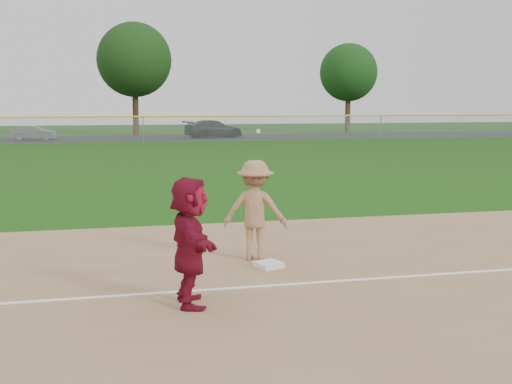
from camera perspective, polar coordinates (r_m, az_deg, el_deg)
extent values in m
plane|color=#19490E|center=(11.77, 1.69, -7.27)|extent=(160.00, 160.00, 0.00)
cube|color=white|center=(11.02, 2.77, -8.20)|extent=(60.00, 0.10, 0.01)
cube|color=black|center=(57.13, -10.33, 4.74)|extent=(120.00, 10.00, 0.01)
cube|color=white|center=(12.13, 1.13, -6.47)|extent=(0.57, 0.57, 0.10)
imported|color=maroon|center=(9.76, -5.90, -4.40)|extent=(0.62, 1.85, 1.98)
imported|color=#5A5D62|center=(56.19, -19.12, 4.99)|extent=(3.59, 1.30, 1.18)
imported|color=black|center=(57.11, -3.79, 5.63)|extent=(5.66, 3.50, 1.53)
imported|color=gray|center=(12.56, -0.07, -1.62)|extent=(1.44, 1.12, 1.96)
sphere|color=white|center=(11.90, 0.20, 5.41)|extent=(0.08, 0.08, 0.08)
plane|color=#999EA0|center=(51.10, -10.00, 5.50)|extent=(110.00, 0.00, 110.00)
cylinder|color=yellow|center=(51.07, -10.03, 6.62)|extent=(110.00, 0.12, 0.12)
cylinder|color=gray|center=(51.10, -10.00, 5.50)|extent=(0.08, 0.08, 2.00)
cylinder|color=gray|center=(55.94, 11.02, 5.68)|extent=(0.08, 0.08, 2.00)
cylinder|color=#352113|center=(62.55, -10.64, 6.88)|extent=(0.56, 0.56, 4.10)
sphere|color=black|center=(62.67, -10.76, 11.48)|extent=(7.00, 7.00, 7.00)
cylinder|color=#3D2916|center=(68.49, 8.15, 6.83)|extent=(0.56, 0.56, 3.64)
sphere|color=#123810|center=(68.55, 8.23, 10.48)|extent=(6.00, 6.00, 6.00)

